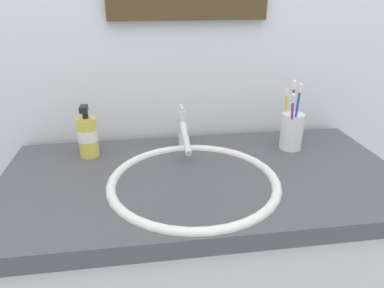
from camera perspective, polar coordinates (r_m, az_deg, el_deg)
name	(u,v)px	position (r m, az deg, el deg)	size (l,w,h in m)	color
tiled_wall_back	(187,39)	(1.12, -0.81, 16.43)	(2.23, 0.04, 2.40)	silver
sink_basin	(194,194)	(0.90, 0.28, -8.09)	(0.43, 0.43, 0.11)	white
faucet	(184,132)	(1.04, -1.33, 1.97)	(0.02, 0.17, 0.12)	silver
toothbrush_cup	(292,131)	(1.09, 15.69, 1.96)	(0.06, 0.06, 0.11)	white
toothbrush_purple	(292,118)	(1.05, 15.75, 3.97)	(0.03, 0.04, 0.17)	purple
toothbrush_yellow	(287,113)	(1.09, 14.99, 4.78)	(0.03, 0.03, 0.17)	yellow
toothbrush_red	(292,112)	(1.05, 15.76, 5.01)	(0.03, 0.02, 0.21)	red
toothbrush_blue	(296,113)	(1.05, 16.39, 4.73)	(0.01, 0.03, 0.20)	blue
soap_dispenser	(88,136)	(1.04, -16.38, 1.28)	(0.06, 0.06, 0.15)	#DBCC4C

